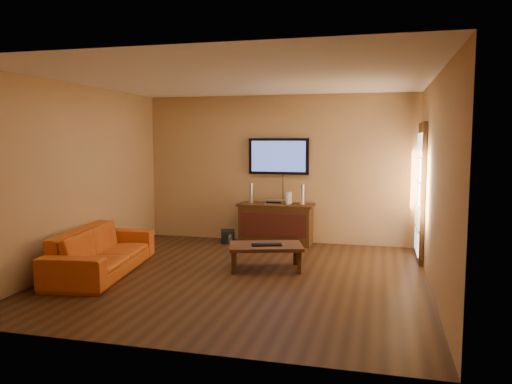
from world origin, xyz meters
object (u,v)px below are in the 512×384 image
(media_console, at_px, (276,224))
(game_console, at_px, (289,198))
(subwoofer, at_px, (228,236))
(keyboard, at_px, (267,245))
(bottle, at_px, (230,240))
(speaker_right, at_px, (303,195))
(television, at_px, (279,156))
(speaker_left, at_px, (251,194))
(av_receiver, at_px, (275,202))
(coffee_table, at_px, (266,248))
(sofa, at_px, (102,243))

(media_console, distance_m, game_console, 0.53)
(media_console, bearing_deg, game_console, 0.58)
(subwoofer, height_order, keyboard, keyboard)
(bottle, bearing_deg, speaker_right, 14.74)
(speaker_right, height_order, game_console, speaker_right)
(television, xyz_separation_m, subwoofer, (-0.88, -0.34, -1.47))
(speaker_left, relative_size, av_receiver, 1.15)
(coffee_table, relative_size, sofa, 0.55)
(television, bearing_deg, game_console, -42.48)
(speaker_right, bearing_deg, av_receiver, -174.77)
(speaker_right, distance_m, av_receiver, 0.51)
(television, height_order, keyboard, television)
(television, relative_size, bottle, 5.26)
(speaker_left, bearing_deg, bottle, -138.50)
(game_console, distance_m, bottle, 1.30)
(coffee_table, distance_m, speaker_left, 1.98)
(av_receiver, bearing_deg, speaker_right, 7.93)
(av_receiver, bearing_deg, bottle, -156.88)
(coffee_table, distance_m, game_console, 1.85)
(speaker_right, bearing_deg, coffee_table, -97.92)
(subwoofer, distance_m, bottle, 0.20)
(game_console, relative_size, keyboard, 0.47)
(coffee_table, relative_size, keyboard, 2.55)
(media_console, bearing_deg, sofa, -128.61)
(sofa, bearing_deg, speaker_right, -52.62)
(television, height_order, bottle, television)
(game_console, relative_size, subwoofer, 0.90)
(game_console, bearing_deg, subwoofer, -162.04)
(television, bearing_deg, media_console, -90.00)
(subwoofer, xyz_separation_m, keyboard, (1.13, -1.70, 0.26))
(speaker_left, relative_size, game_console, 1.67)
(television, distance_m, keyboard, 2.39)
(keyboard, bearing_deg, media_console, 97.77)
(coffee_table, bearing_deg, av_receiver, 97.68)
(media_console, distance_m, bottle, 0.88)
(television, relative_size, game_console, 5.12)
(speaker_left, height_order, subwoofer, speaker_left)
(keyboard, bearing_deg, sofa, -163.11)
(keyboard, bearing_deg, television, 96.94)
(sofa, xyz_separation_m, game_console, (2.24, 2.51, 0.42))
(av_receiver, distance_m, keyboard, 1.87)
(sofa, bearing_deg, television, -44.61)
(sofa, xyz_separation_m, bottle, (1.22, 2.21, -0.33))
(media_console, height_order, coffee_table, media_console)
(subwoofer, bearing_deg, sofa, -134.52)
(subwoofer, bearing_deg, television, 2.17)
(television, height_order, speaker_left, television)
(sofa, distance_m, av_receiver, 3.21)
(keyboard, bearing_deg, subwoofer, 123.49)
(av_receiver, relative_size, keyboard, 0.68)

